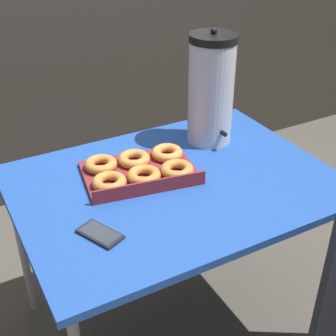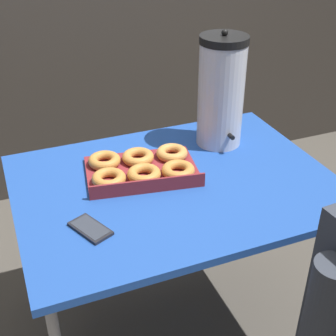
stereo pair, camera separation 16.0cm
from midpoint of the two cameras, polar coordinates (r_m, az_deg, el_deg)
name	(u,v)px [view 1 (the left image)]	position (r m, az deg, el deg)	size (l,w,h in m)	color
ground_plane	(174,322)	(2.12, -1.59, -18.36)	(12.00, 12.00, 0.00)	#4C473F
folding_table	(175,193)	(1.67, -1.92, -3.11)	(1.10, 0.82, 0.72)	#1E479E
donut_box	(140,169)	(1.67, -6.24, -0.25)	(0.43, 0.33, 0.05)	maroon
coffee_urn	(211,90)	(1.82, 2.74, 9.46)	(0.18, 0.21, 0.45)	silver
cell_phone	(100,234)	(1.42, -11.54, -8.00)	(0.12, 0.15, 0.01)	black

